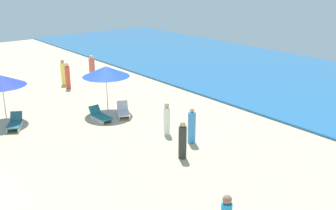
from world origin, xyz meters
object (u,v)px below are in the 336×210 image
beachgoer_2 (183,141)px  beachgoer_3 (68,76)px  lounge_chair_0_0 (123,112)px  umbrella_1 (1,80)px  lounge_chair_0_1 (100,116)px  lounge_chair_1_0 (15,123)px  umbrella_0 (106,71)px  beachgoer_6 (92,68)px  beachgoer_1 (63,73)px  beachgoer_5 (167,119)px  beachgoer_0 (192,127)px

beachgoer_2 → beachgoer_3: (-12.10, 0.85, 0.08)m
lounge_chair_0_0 → umbrella_1: 6.12m
lounge_chair_0_1 → umbrella_1: size_ratio=0.62×
beachgoer_3 → lounge_chair_0_0: bearing=61.7°
lounge_chair_0_1 → lounge_chair_1_0: (-1.58, -3.72, 0.03)m
umbrella_0 → umbrella_1: size_ratio=1.06×
umbrella_1 → lounge_chair_0_0: bearing=56.7°
lounge_chair_0_0 → lounge_chair_0_1: 1.22m
beachgoer_6 → lounge_chair_1_0: bearing=-6.5°
beachgoer_1 → beachgoer_5: 10.79m
umbrella_0 → beachgoer_0: 6.03m
umbrella_1 → beachgoer_1: bearing=130.4°
umbrella_0 → beachgoer_3: (-5.41, 0.32, -1.39)m
beachgoer_5 → beachgoer_2: bearing=-59.6°
beachgoer_0 → beachgoer_6: (-12.33, 1.89, 0.03)m
beachgoer_5 → beachgoer_0: bearing=-25.1°
beachgoer_2 → beachgoer_3: beachgoer_3 is taller
lounge_chair_0_1 → beachgoer_2: 5.87m
umbrella_1 → beachgoer_6: bearing=121.6°
beachgoer_0 → beachgoer_2: bearing=160.2°
beachgoer_1 → beachgoer_2: 13.14m
umbrella_1 → beachgoer_5: bearing=38.8°
lounge_chair_0_1 → beachgoer_5: 3.85m
beachgoer_0 → beachgoer_3: 11.21m
umbrella_1 → beachgoer_2: bearing=25.2°
beachgoer_3 → beachgoer_6: (-1.13, 2.34, -0.04)m
umbrella_0 → beachgoer_6: 7.20m
beachgoer_2 → beachgoer_5: beachgoer_2 is taller
lounge_chair_0_1 → beachgoer_5: (3.52, 1.47, 0.51)m
beachgoer_2 → beachgoer_3: size_ratio=0.92×
lounge_chair_0_1 → umbrella_1: (-2.91, -3.70, 1.86)m
lounge_chair_1_0 → beachgoer_3: 6.86m
beachgoer_6 → umbrella_1: bearing=-13.4°
umbrella_1 → beachgoer_2: umbrella_1 is taller
umbrella_1 → lounge_chair_0_1: bearing=51.8°
beachgoer_6 → beachgoer_1: bearing=-41.5°
lounge_chair_0_0 → beachgoer_3: (-6.56, 0.08, 0.56)m
umbrella_0 → beachgoer_0: size_ratio=1.55×
lounge_chair_0_1 → beachgoer_5: size_ratio=0.94×
lounge_chair_0_1 → beachgoer_0: (4.94, 1.72, 0.52)m
lounge_chair_0_0 → beachgoer_3: beachgoer_3 is taller
beachgoer_0 → beachgoer_5: beachgoer_0 is taller
umbrella_0 → lounge_chair_0_0: size_ratio=1.82×
lounge_chair_0_0 → beachgoer_0: bearing=-56.1°
beachgoer_1 → beachgoer_3: 1.01m
beachgoer_1 → beachgoer_6: 2.19m
beachgoer_2 → beachgoer_6: 13.61m
lounge_chair_1_0 → beachgoer_1: (-5.68, 5.14, 0.56)m
lounge_chair_0_0 → beachgoer_1: bearing=115.5°
lounge_chair_0_0 → beachgoer_5: (3.23, 0.28, 0.47)m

